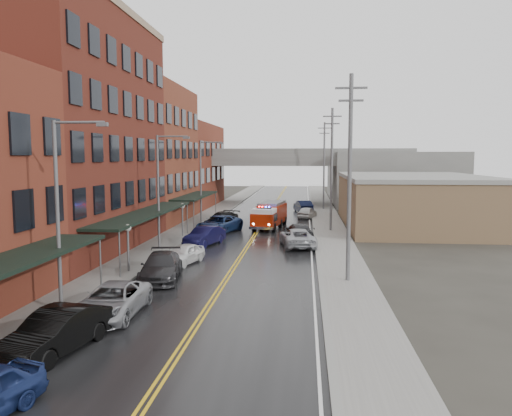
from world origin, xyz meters
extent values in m
plane|color=#2D2B26|center=(0.00, 0.00, 0.00)|extent=(220.00, 220.00, 0.00)
cube|color=black|center=(0.00, 30.00, 0.01)|extent=(11.00, 160.00, 0.02)
cube|color=slate|center=(-7.30, 30.00, 0.07)|extent=(3.00, 160.00, 0.15)
cube|color=slate|center=(7.30, 30.00, 0.07)|extent=(3.00, 160.00, 0.15)
cube|color=gray|center=(-5.65, 30.00, 0.07)|extent=(0.30, 160.00, 0.15)
cube|color=gray|center=(5.65, 30.00, 0.07)|extent=(0.30, 160.00, 0.15)
cube|color=#582417|center=(-13.30, 23.00, 9.00)|extent=(9.00, 20.00, 18.00)
cube|color=brown|center=(-13.30, 40.50, 7.50)|extent=(9.00, 15.00, 15.00)
cube|color=maroon|center=(-13.30, 58.00, 6.00)|extent=(9.00, 20.00, 12.00)
cube|color=brown|center=(16.00, 40.00, 2.50)|extent=(14.00, 22.00, 5.00)
cube|color=slate|center=(18.00, 70.00, 4.00)|extent=(18.00, 30.00, 8.00)
cylinder|color=slate|center=(-6.35, 11.60, 1.50)|extent=(0.10, 0.10, 3.00)
cube|color=black|center=(-7.50, 23.00, 3.00)|extent=(2.60, 18.00, 0.18)
cylinder|color=slate|center=(-6.35, 14.40, 1.50)|extent=(0.10, 0.10, 3.00)
cylinder|color=slate|center=(-6.35, 31.60, 1.50)|extent=(0.10, 0.10, 3.00)
cube|color=black|center=(-7.50, 40.50, 3.00)|extent=(2.60, 13.00, 0.18)
cylinder|color=slate|center=(-6.35, 34.40, 1.50)|extent=(0.10, 0.10, 3.00)
cylinder|color=slate|center=(-6.35, 46.60, 1.50)|extent=(0.10, 0.10, 3.00)
cylinder|color=#59595B|center=(-6.40, 16.00, 1.40)|extent=(0.14, 0.14, 2.80)
sphere|color=silver|center=(-6.40, 16.00, 2.90)|extent=(0.44, 0.44, 0.44)
cylinder|color=#59595B|center=(-6.40, 30.00, 1.40)|extent=(0.14, 0.14, 2.80)
sphere|color=silver|center=(-6.40, 30.00, 2.90)|extent=(0.44, 0.44, 0.44)
cylinder|color=#59595B|center=(-6.80, 8.00, 4.50)|extent=(0.18, 0.18, 9.00)
cylinder|color=#59595B|center=(-5.60, 8.00, 8.90)|extent=(2.40, 0.12, 0.12)
cube|color=#59595B|center=(-4.50, 8.00, 8.80)|extent=(0.50, 0.22, 0.18)
cylinder|color=#59595B|center=(-6.80, 24.00, 4.50)|extent=(0.18, 0.18, 9.00)
cylinder|color=#59595B|center=(-5.60, 24.00, 8.90)|extent=(2.40, 0.12, 0.12)
cube|color=#59595B|center=(-4.50, 24.00, 8.80)|extent=(0.50, 0.22, 0.18)
cylinder|color=#59595B|center=(-6.80, 40.00, 4.50)|extent=(0.18, 0.18, 9.00)
cylinder|color=#59595B|center=(-5.60, 40.00, 8.90)|extent=(2.40, 0.12, 0.12)
cube|color=#59595B|center=(-4.50, 40.00, 8.80)|extent=(0.50, 0.22, 0.18)
cylinder|color=#59595B|center=(7.20, 15.00, 6.00)|extent=(0.24, 0.24, 12.00)
cube|color=#59595B|center=(7.20, 15.00, 11.20)|extent=(1.80, 0.12, 0.12)
cube|color=#59595B|center=(7.20, 15.00, 10.50)|extent=(1.40, 0.12, 0.12)
cylinder|color=#59595B|center=(7.20, 35.00, 6.00)|extent=(0.24, 0.24, 12.00)
cube|color=#59595B|center=(7.20, 35.00, 11.20)|extent=(1.80, 0.12, 0.12)
cube|color=#59595B|center=(7.20, 35.00, 10.50)|extent=(1.40, 0.12, 0.12)
cylinder|color=#59595B|center=(7.20, 55.00, 6.00)|extent=(0.24, 0.24, 12.00)
cube|color=#59595B|center=(7.20, 55.00, 11.20)|extent=(1.80, 0.12, 0.12)
cube|color=#59595B|center=(7.20, 55.00, 10.50)|extent=(1.40, 0.12, 0.12)
cube|color=slate|center=(0.00, 62.00, 6.75)|extent=(40.00, 10.00, 1.50)
cube|color=slate|center=(-11.00, 62.00, 3.00)|extent=(1.60, 8.00, 6.00)
cube|color=slate|center=(11.00, 62.00, 3.00)|extent=(1.60, 8.00, 6.00)
cube|color=#991D07|center=(1.20, 38.01, 1.40)|extent=(3.01, 5.27, 1.90)
cube|color=#991D07|center=(0.66, 34.52, 1.13)|extent=(2.60, 2.68, 1.36)
cube|color=silver|center=(0.66, 34.52, 2.04)|extent=(2.46, 2.48, 0.45)
cube|color=black|center=(0.69, 34.70, 1.40)|extent=(2.48, 1.78, 0.72)
cube|color=slate|center=(1.20, 38.01, 2.49)|extent=(2.73, 4.88, 0.27)
cube|color=black|center=(0.66, 34.52, 2.34)|extent=(1.47, 0.47, 0.13)
sphere|color=#FF0C0C|center=(0.17, 34.60, 2.41)|extent=(0.18, 0.18, 0.18)
sphere|color=#1933FF|center=(1.15, 34.44, 2.41)|extent=(0.18, 0.18, 0.18)
cylinder|color=black|center=(-0.34, 34.58, 0.45)|extent=(0.94, 0.45, 0.91)
cylinder|color=black|center=(1.63, 34.28, 0.45)|extent=(0.94, 0.45, 0.91)
cylinder|color=black|center=(0.15, 37.71, 0.45)|extent=(0.94, 0.45, 0.91)
cylinder|color=black|center=(2.12, 37.41, 0.45)|extent=(0.94, 0.45, 0.91)
cylinder|color=black|center=(0.50, 39.95, 0.45)|extent=(0.94, 0.45, 0.91)
cylinder|color=black|center=(2.47, 39.64, 0.45)|extent=(0.94, 0.45, 0.91)
imported|color=black|center=(-4.56, 3.24, 0.82)|extent=(2.64, 5.19, 1.63)
imported|color=gray|center=(-4.12, 7.61, 0.74)|extent=(2.55, 5.38, 1.48)
imported|color=#252527|center=(-3.88, 14.57, 0.79)|extent=(3.02, 5.71, 1.58)
imported|color=silver|center=(-3.60, 19.07, 0.68)|extent=(2.58, 4.28, 1.36)
imported|color=black|center=(-3.60, 26.30, 0.78)|extent=(2.99, 4.99, 1.55)
imported|color=navy|center=(-3.60, 33.20, 0.83)|extent=(4.42, 6.52, 1.66)
imported|color=black|center=(-3.98, 36.99, 0.79)|extent=(3.59, 5.82, 1.57)
imported|color=#A2A4AA|center=(4.07, 26.38, 0.76)|extent=(3.36, 5.80, 1.52)
imported|color=#262629|center=(4.11, 30.06, 0.71)|extent=(3.09, 5.20, 1.41)
imported|color=silver|center=(4.94, 45.45, 0.70)|extent=(2.62, 4.37, 1.39)
imported|color=black|center=(4.41, 52.11, 0.79)|extent=(2.77, 5.04, 1.57)
camera|label=1|loc=(4.68, -14.01, 7.35)|focal=35.00mm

